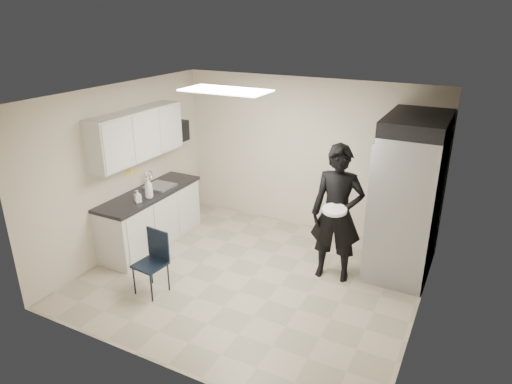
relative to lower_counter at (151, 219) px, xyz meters
The scene contains 21 objects.
floor 2.01m from the lower_counter, ahead, with size 4.50×4.50×0.00m, color tan.
ceiling 2.92m from the lower_counter, ahead, with size 4.50×4.50×0.00m, color white.
back_wall 2.79m from the lower_counter, 42.71° to the left, with size 4.50×4.50×0.00m, color beige.
left_wall 0.94m from the lower_counter, 146.31° to the right, with size 4.00×4.00×0.00m, color beige.
right_wall 4.29m from the lower_counter, ahead, with size 4.00×4.00×0.00m, color beige.
ceiling_panel 2.54m from the lower_counter, ahead, with size 1.20×0.60×0.02m, color white.
lower_counter is the anchor object (origin of this frame).
countertop 0.46m from the lower_counter, 90.00° to the left, with size 0.64×1.95×0.05m, color black.
sink 0.51m from the lower_counter, 85.43° to the left, with size 0.42×0.40×0.14m, color gray.
faucet 0.67m from the lower_counter, 125.75° to the left, with size 0.02×0.02×0.24m, color silver.
upper_cabinets 1.40m from the lower_counter, behind, with size 0.35×1.80×0.75m, color silver.
towel_dispenser 1.67m from the lower_counter, 99.38° to the left, with size 0.22×0.30×0.35m, color black.
notice_sticker_left 0.85m from the lower_counter, 161.21° to the right, with size 0.00×0.12×0.07m, color yellow.
notice_sticker_right 0.81m from the lower_counter, 161.21° to the left, with size 0.00×0.12×0.07m, color yellow.
commercial_fridge 3.98m from the lower_counter, 15.88° to the left, with size 0.80×1.35×2.10m, color gray.
fridge_compressor 4.31m from the lower_counter, 15.88° to the left, with size 0.80×1.35×0.20m, color black.
folding_chair 1.45m from the lower_counter, 51.32° to the right, with size 0.38×0.38×0.85m, color black.
man_tuxedo 3.04m from the lower_counter, ahead, with size 0.72×0.48×1.96m, color black.
bucket_lid 3.09m from the lower_counter, ahead, with size 0.32×0.32×0.04m, color white.
soap_bottle_a 0.69m from the lower_counter, 47.79° to the right, with size 0.13×0.13×0.33m, color silver.
soap_bottle_b 0.71m from the lower_counter, 71.64° to the right, with size 0.08×0.09×0.19m, color #B6B8C3.
Camera 1 is at (2.64, -5.00, 3.56)m, focal length 32.00 mm.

